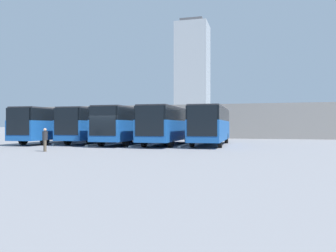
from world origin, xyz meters
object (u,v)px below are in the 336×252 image
object	(u,v)px
bus_0	(211,124)
pedestrian	(45,139)
bus_2	(128,124)
bus_4	(56,124)
bus_3	(96,124)
bus_1	(168,124)

from	to	relation	value
bus_0	pedestrian	distance (m)	14.09
bus_2	bus_4	world-z (taller)	same
bus_0	bus_4	bearing A→B (deg)	2.08
bus_2	bus_4	size ratio (longest dim) A/B	1.00
bus_4	pedestrian	bearing A→B (deg)	119.69
bus_2	bus_4	xyz separation A→B (m)	(7.64, 0.07, 0.00)
bus_2	pedestrian	distance (m)	9.74
bus_4	pedestrian	distance (m)	10.87
bus_4	bus_0	bearing A→B (deg)	-177.92
bus_0	bus_3	world-z (taller)	same
bus_0	bus_4	size ratio (longest dim) A/B	1.00
bus_1	pedestrian	distance (m)	11.19
bus_3	bus_4	xyz separation A→B (m)	(3.82, 1.12, 0.00)
bus_2	bus_3	xyz separation A→B (m)	(3.82, -1.05, 0.00)
bus_2	bus_3	world-z (taller)	same
bus_3	pedestrian	size ratio (longest dim) A/B	7.02
bus_2	pedestrian	xyz separation A→B (m)	(2.20, 9.43, -1.02)
bus_3	pedestrian	xyz separation A→B (m)	(-1.62, 10.48, -1.02)
bus_1	bus_3	distance (m)	7.71
bus_1	bus_3	world-z (taller)	same
bus_3	bus_1	bearing A→B (deg)	171.34
bus_1	bus_4	bearing A→B (deg)	-0.37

